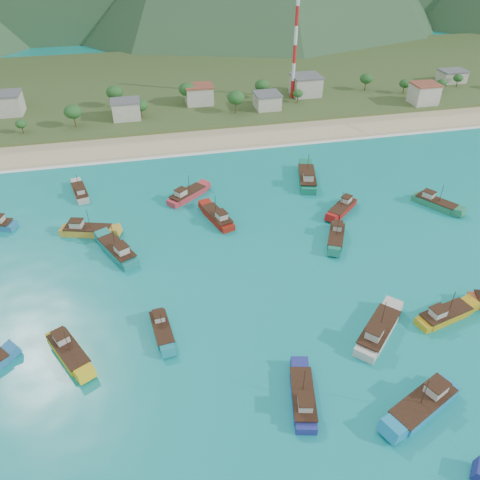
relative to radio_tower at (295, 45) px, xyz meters
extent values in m
plane|color=#0B7F80|center=(-36.32, -108.00, -20.66)|extent=(600.00, 600.00, 0.00)
cube|color=beige|center=(-36.32, -29.00, -20.66)|extent=(400.00, 18.00, 1.20)
cube|color=#385123|center=(-36.32, 32.00, -20.66)|extent=(400.00, 110.00, 2.40)
cube|color=white|center=(-36.32, -38.50, -20.66)|extent=(400.00, 2.50, 0.08)
cube|color=beige|center=(-101.72, 5.00, -15.62)|extent=(8.50, 9.28, 6.89)
cube|color=beige|center=(-62.11, -8.81, -16.07)|extent=(9.15, 7.10, 5.98)
cube|color=beige|center=(-35.58, 1.06, -15.95)|extent=(9.65, 8.05, 6.24)
cube|color=beige|center=(-12.44, -9.25, -16.59)|extent=(8.55, 8.62, 4.95)
cube|color=beige|center=(5.94, 1.89, -15.58)|extent=(10.35, 9.98, 6.97)
cube|color=beige|center=(45.14, -16.92, -15.66)|extent=(8.95, 7.96, 6.81)
cube|color=beige|center=(70.92, 4.40, -16.89)|extent=(10.15, 7.26, 4.35)
cylinder|color=red|center=(0.00, 0.00, -15.89)|extent=(1.20, 1.20, 6.35)
cylinder|color=white|center=(0.00, 0.00, -9.53)|extent=(1.20, 1.20, 6.35)
cylinder|color=red|center=(0.00, 0.00, -3.18)|extent=(1.20, 1.20, 6.35)
cylinder|color=white|center=(0.00, 0.00, 3.18)|extent=(1.20, 1.20, 6.35)
cylinder|color=red|center=(0.00, 0.00, 9.53)|extent=(1.20, 1.20, 6.35)
cube|color=#17715C|center=(-18.85, -90.64, -20.11)|extent=(7.54, 10.80, 1.92)
cube|color=beige|center=(-17.87, -88.72, -18.37)|extent=(2.80, 3.01, 1.56)
cylinder|color=#382114|center=(-19.12, -91.18, -16.99)|extent=(0.12, 0.12, 4.31)
cube|color=#A01613|center=(-12.73, -79.36, -20.12)|extent=(9.83, 9.13, 1.89)
cube|color=beige|center=(-11.13, -77.97, -18.41)|extent=(3.03, 2.98, 1.53)
cylinder|color=#382114|center=(-13.17, -79.75, -17.06)|extent=(0.12, 0.12, 4.24)
cube|color=#0F6D51|center=(-16.03, -63.14, -19.80)|extent=(7.67, 14.47, 2.52)
cube|color=beige|center=(-16.80, -65.88, -17.52)|extent=(3.30, 3.72, 2.05)
cylinder|color=#382114|center=(-15.82, -62.38, -15.70)|extent=(0.12, 0.12, 5.68)
cube|color=#247B55|center=(10.93, -82.35, -20.06)|extent=(8.70, 11.04, 2.00)
cube|color=beige|center=(9.71, -80.46, -18.25)|extent=(3.05, 3.20, 1.63)
cylinder|color=#382114|center=(11.27, -82.88, -16.80)|extent=(0.12, 0.12, 4.51)
cube|color=teal|center=(-59.09, -110.21, -20.20)|extent=(3.87, 9.78, 1.73)
cube|color=beige|center=(-59.31, -108.27, -18.63)|extent=(1.98, 2.35, 1.41)
cylinder|color=#382114|center=(-59.03, -110.74, -17.38)|extent=(0.12, 0.12, 3.90)
cube|color=yellow|center=(-74.45, -112.03, -20.06)|extent=(8.11, 11.30, 2.01)
cube|color=beige|center=(-75.52, -110.04, -18.24)|extent=(2.97, 3.17, 1.63)
cylinder|color=#382114|center=(-74.15, -112.59, -16.79)|extent=(0.12, 0.12, 4.53)
cube|color=#B73038|center=(-48.60, -64.61, -20.04)|extent=(10.93, 9.59, 2.05)
cube|color=beige|center=(-50.41, -66.04, -18.18)|extent=(3.29, 3.21, 1.67)
cylinder|color=#382114|center=(-48.10, -64.22, -16.71)|extent=(0.12, 0.12, 4.61)
cube|color=#187973|center=(-66.41, -85.24, -19.95)|extent=(8.75, 12.60, 2.23)
cube|color=beige|center=(-65.29, -87.48, -17.93)|extent=(3.26, 3.50, 1.81)
cylinder|color=#382114|center=(-66.73, -84.61, -16.32)|extent=(0.12, 0.12, 5.02)
cube|color=#1981B1|center=(-23.14, -134.05, -19.90)|extent=(13.22, 8.53, 2.32)
cube|color=beige|center=(-20.74, -133.02, -17.80)|extent=(3.59, 3.30, 1.89)
cylinder|color=#382114|center=(-23.81, -134.34, -16.13)|extent=(0.12, 0.12, 5.23)
cube|color=#B1A7A0|center=(-75.55, -56.91, -20.15)|extent=(5.11, 10.47, 1.83)
cube|color=beige|center=(-75.10, -58.92, -18.49)|extent=(2.30, 2.64, 1.49)
cylinder|color=#382114|center=(-75.68, -56.36, -17.18)|extent=(0.12, 0.12, 4.12)
cube|color=navy|center=(-39.70, -128.70, -20.08)|extent=(5.64, 11.28, 1.97)
cube|color=beige|center=(-40.22, -130.85, -18.30)|extent=(2.50, 2.86, 1.60)
cylinder|color=#382114|center=(-39.56, -128.10, -16.88)|extent=(0.12, 0.12, 4.43)
cube|color=#C09616|center=(-9.08, -117.90, -20.06)|extent=(11.49, 5.74, 2.01)
cube|color=beige|center=(-11.28, -118.42, -18.24)|extent=(2.91, 2.55, 1.63)
cylinder|color=#382114|center=(-8.47, -117.75, -16.80)|extent=(0.12, 0.12, 4.52)
cube|color=maroon|center=(-43.21, -76.61, -20.03)|extent=(6.58, 11.81, 2.06)
cube|color=beige|center=(-42.52, -78.82, -18.17)|extent=(2.75, 3.08, 1.67)
cylinder|color=#382114|center=(-43.40, -76.00, -16.69)|extent=(0.12, 0.12, 4.63)
cube|color=beige|center=(-22.68, -118.97, -19.91)|extent=(11.85, 11.46, 2.32)
cube|color=beige|center=(-24.58, -120.76, -17.81)|extent=(3.71, 3.68, 1.88)
cylinder|color=#382114|center=(-22.16, -118.48, -16.14)|extent=(0.12, 0.12, 5.21)
cube|color=gold|center=(-72.77, -75.93, -20.01)|extent=(12.11, 6.62, 2.11)
cube|color=beige|center=(-75.04, -75.25, -18.10)|extent=(3.14, 2.79, 1.72)
cylinder|color=#382114|center=(-72.14, -76.12, -16.58)|extent=(0.12, 0.12, 4.75)
camera|label=1|loc=(-58.42, -169.05, 39.63)|focal=35.00mm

